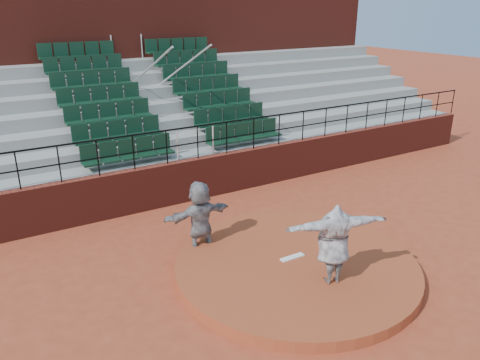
% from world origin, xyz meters
% --- Properties ---
extents(ground, '(90.00, 90.00, 0.00)m').
position_xyz_m(ground, '(0.00, 0.00, 0.00)').
color(ground, '#A13F24').
rests_on(ground, ground).
extents(pitchers_mound, '(5.50, 5.50, 0.25)m').
position_xyz_m(pitchers_mound, '(0.00, 0.00, 0.12)').
color(pitchers_mound, '#9F4223').
rests_on(pitchers_mound, ground).
extents(pitching_rubber, '(0.60, 0.15, 0.03)m').
position_xyz_m(pitching_rubber, '(0.00, 0.15, 0.27)').
color(pitching_rubber, white).
rests_on(pitching_rubber, pitchers_mound).
extents(boundary_wall, '(24.00, 0.30, 1.30)m').
position_xyz_m(boundary_wall, '(0.00, 5.00, 0.65)').
color(boundary_wall, maroon).
rests_on(boundary_wall, ground).
extents(wall_railing, '(24.04, 0.05, 1.03)m').
position_xyz_m(wall_railing, '(0.00, 5.00, 2.03)').
color(wall_railing, black).
rests_on(wall_railing, boundary_wall).
extents(seating_deck, '(24.00, 5.97, 4.63)m').
position_xyz_m(seating_deck, '(0.00, 8.65, 1.43)').
color(seating_deck, gray).
rests_on(seating_deck, ground).
extents(press_box_facade, '(24.00, 3.00, 7.10)m').
position_xyz_m(press_box_facade, '(0.00, 12.60, 3.55)').
color(press_box_facade, maroon).
rests_on(press_box_facade, ground).
extents(pitcher, '(2.24, 1.18, 1.76)m').
position_xyz_m(pitcher, '(0.13, -1.03, 1.13)').
color(pitcher, black).
rests_on(pitcher, pitchers_mound).
extents(fielder, '(1.72, 0.57, 1.85)m').
position_xyz_m(fielder, '(-1.49, 1.87, 0.92)').
color(fielder, black).
rests_on(fielder, ground).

